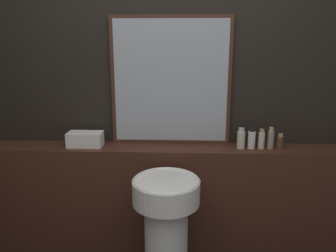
{
  "coord_description": "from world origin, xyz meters",
  "views": [
    {
      "loc": [
        0.07,
        -0.64,
        1.62
      ],
      "look_at": [
        -0.01,
        1.38,
        1.12
      ],
      "focal_mm": 35.0,
      "sensor_mm": 36.0,
      "label": 1
    }
  ],
  "objects_px": {
    "lotion_bottle": "(261,139)",
    "pedestal_sink": "(166,235)",
    "mirror": "(171,82)",
    "conditioner_bottle": "(252,139)",
    "body_wash_bottle": "(271,139)",
    "hand_soap_bottle": "(280,142)",
    "shampoo_bottle": "(241,139)",
    "towel_stack": "(85,139)"
  },
  "relations": [
    {
      "from": "lotion_bottle",
      "to": "pedestal_sink",
      "type": "bearing_deg",
      "value": -148.27
    },
    {
      "from": "mirror",
      "to": "conditioner_bottle",
      "type": "distance_m",
      "value": 0.67
    },
    {
      "from": "body_wash_bottle",
      "to": "hand_soap_bottle",
      "type": "bearing_deg",
      "value": 0.0
    },
    {
      "from": "mirror",
      "to": "shampoo_bottle",
      "type": "relative_size",
      "value": 6.22
    },
    {
      "from": "pedestal_sink",
      "to": "hand_soap_bottle",
      "type": "xyz_separation_m",
      "value": [
        0.75,
        0.39,
        0.48
      ]
    },
    {
      "from": "pedestal_sink",
      "to": "lotion_bottle",
      "type": "xyz_separation_m",
      "value": [
        0.63,
        0.39,
        0.49
      ]
    },
    {
      "from": "pedestal_sink",
      "to": "body_wash_bottle",
      "type": "xyz_separation_m",
      "value": [
        0.69,
        0.39,
        0.5
      ]
    },
    {
      "from": "conditioner_bottle",
      "to": "towel_stack",
      "type": "bearing_deg",
      "value": 180.0
    },
    {
      "from": "towel_stack",
      "to": "conditioner_bottle",
      "type": "bearing_deg",
      "value": 0.0
    },
    {
      "from": "pedestal_sink",
      "to": "hand_soap_bottle",
      "type": "relative_size",
      "value": 8.44
    },
    {
      "from": "conditioner_bottle",
      "to": "body_wash_bottle",
      "type": "bearing_deg",
      "value": 0.0
    },
    {
      "from": "towel_stack",
      "to": "hand_soap_bottle",
      "type": "relative_size",
      "value": 2.28
    },
    {
      "from": "mirror",
      "to": "body_wash_bottle",
      "type": "bearing_deg",
      "value": -8.38
    },
    {
      "from": "pedestal_sink",
      "to": "conditioner_bottle",
      "type": "relative_size",
      "value": 6.1
    },
    {
      "from": "body_wash_bottle",
      "to": "mirror",
      "type": "bearing_deg",
      "value": 171.62
    },
    {
      "from": "shampoo_bottle",
      "to": "lotion_bottle",
      "type": "height_order",
      "value": "shampoo_bottle"
    },
    {
      "from": "towel_stack",
      "to": "conditioner_bottle",
      "type": "distance_m",
      "value": 1.14
    },
    {
      "from": "shampoo_bottle",
      "to": "conditioner_bottle",
      "type": "relative_size",
      "value": 0.98
    },
    {
      "from": "shampoo_bottle",
      "to": "conditioner_bottle",
      "type": "xyz_separation_m",
      "value": [
        0.07,
        0.0,
        0.0
      ]
    },
    {
      "from": "mirror",
      "to": "lotion_bottle",
      "type": "xyz_separation_m",
      "value": [
        0.61,
        -0.1,
        -0.38
      ]
    },
    {
      "from": "conditioner_bottle",
      "to": "lotion_bottle",
      "type": "bearing_deg",
      "value": 0.0
    },
    {
      "from": "towel_stack",
      "to": "shampoo_bottle",
      "type": "bearing_deg",
      "value": 0.0
    },
    {
      "from": "shampoo_bottle",
      "to": "hand_soap_bottle",
      "type": "distance_m",
      "value": 0.26
    },
    {
      "from": "pedestal_sink",
      "to": "mirror",
      "type": "relative_size",
      "value": 1.0
    },
    {
      "from": "shampoo_bottle",
      "to": "hand_soap_bottle",
      "type": "relative_size",
      "value": 1.36
    },
    {
      "from": "conditioner_bottle",
      "to": "pedestal_sink",
      "type": "bearing_deg",
      "value": -145.36
    },
    {
      "from": "towel_stack",
      "to": "conditioner_bottle",
      "type": "relative_size",
      "value": 1.65
    },
    {
      "from": "body_wash_bottle",
      "to": "hand_soap_bottle",
      "type": "distance_m",
      "value": 0.07
    },
    {
      "from": "lotion_bottle",
      "to": "body_wash_bottle",
      "type": "distance_m",
      "value": 0.06
    },
    {
      "from": "shampoo_bottle",
      "to": "hand_soap_bottle",
      "type": "bearing_deg",
      "value": 0.0
    },
    {
      "from": "conditioner_bottle",
      "to": "hand_soap_bottle",
      "type": "relative_size",
      "value": 1.38
    },
    {
      "from": "mirror",
      "to": "lotion_bottle",
      "type": "bearing_deg",
      "value": -9.21
    },
    {
      "from": "towel_stack",
      "to": "shampoo_bottle",
      "type": "relative_size",
      "value": 1.67
    },
    {
      "from": "towel_stack",
      "to": "body_wash_bottle",
      "type": "xyz_separation_m",
      "value": [
        1.26,
        0.0,
        0.02
      ]
    },
    {
      "from": "mirror",
      "to": "body_wash_bottle",
      "type": "height_order",
      "value": "mirror"
    },
    {
      "from": "mirror",
      "to": "conditioner_bottle",
      "type": "xyz_separation_m",
      "value": [
        0.55,
        -0.1,
        -0.37
      ]
    },
    {
      "from": "shampoo_bottle",
      "to": "hand_soap_bottle",
      "type": "xyz_separation_m",
      "value": [
        0.26,
        0.0,
        -0.02
      ]
    },
    {
      "from": "pedestal_sink",
      "to": "towel_stack",
      "type": "relative_size",
      "value": 3.7
    },
    {
      "from": "conditioner_bottle",
      "to": "lotion_bottle",
      "type": "height_order",
      "value": "conditioner_bottle"
    },
    {
      "from": "conditioner_bottle",
      "to": "hand_soap_bottle",
      "type": "height_order",
      "value": "conditioner_bottle"
    },
    {
      "from": "pedestal_sink",
      "to": "body_wash_bottle",
      "type": "bearing_deg",
      "value": 29.37
    },
    {
      "from": "pedestal_sink",
      "to": "conditioner_bottle",
      "type": "distance_m",
      "value": 0.84
    }
  ]
}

